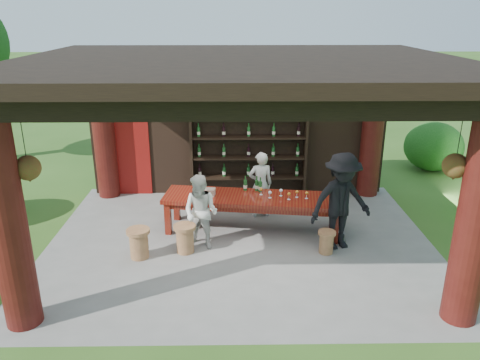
{
  "coord_description": "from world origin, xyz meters",
  "views": [
    {
      "loc": [
        -0.13,
        -8.11,
        4.24
      ],
      "look_at": [
        0.0,
        0.4,
        1.15
      ],
      "focal_mm": 35.0,
      "sensor_mm": 36.0,
      "label": 1
    }
  ],
  "objects_px": {
    "stool_near_right": "(326,241)",
    "wine_shelf": "(249,148)",
    "napkin_basket": "(208,192)",
    "guest_man": "(341,202)",
    "host": "(260,185)",
    "stool_far_left": "(139,243)",
    "tasting_table": "(252,202)",
    "stool_near_left": "(185,238)",
    "guest_woman": "(201,212)"
  },
  "relations": [
    {
      "from": "stool_near_left",
      "to": "guest_woman",
      "type": "xyz_separation_m",
      "value": [
        0.29,
        0.19,
        0.43
      ]
    },
    {
      "from": "host",
      "to": "stool_near_right",
      "type": "bearing_deg",
      "value": 113.99
    },
    {
      "from": "stool_near_right",
      "to": "napkin_basket",
      "type": "xyz_separation_m",
      "value": [
        -2.21,
        1.03,
        0.59
      ]
    },
    {
      "from": "wine_shelf",
      "to": "stool_near_right",
      "type": "distance_m",
      "value": 3.32
    },
    {
      "from": "stool_near_left",
      "to": "guest_man",
      "type": "distance_m",
      "value": 2.96
    },
    {
      "from": "host",
      "to": "tasting_table",
      "type": "bearing_deg",
      "value": 64.16
    },
    {
      "from": "guest_woman",
      "to": "guest_man",
      "type": "relative_size",
      "value": 0.77
    },
    {
      "from": "stool_far_left",
      "to": "stool_near_right",
      "type": "bearing_deg",
      "value": 2.0
    },
    {
      "from": "stool_near_right",
      "to": "guest_man",
      "type": "bearing_deg",
      "value": 40.11
    },
    {
      "from": "wine_shelf",
      "to": "napkin_basket",
      "type": "xyz_separation_m",
      "value": [
        -0.86,
        -1.84,
        -0.38
      ]
    },
    {
      "from": "guest_man",
      "to": "napkin_basket",
      "type": "distance_m",
      "value": 2.61
    },
    {
      "from": "stool_near_right",
      "to": "napkin_basket",
      "type": "distance_m",
      "value": 2.51
    },
    {
      "from": "stool_near_left",
      "to": "stool_near_right",
      "type": "bearing_deg",
      "value": -1.66
    },
    {
      "from": "tasting_table",
      "to": "host",
      "type": "bearing_deg",
      "value": 73.87
    },
    {
      "from": "stool_near_left",
      "to": "guest_man",
      "type": "xyz_separation_m",
      "value": [
        2.88,
        0.15,
        0.64
      ]
    },
    {
      "from": "stool_near_right",
      "to": "guest_woman",
      "type": "height_order",
      "value": "guest_woman"
    },
    {
      "from": "host",
      "to": "napkin_basket",
      "type": "xyz_separation_m",
      "value": [
        -1.08,
        -0.66,
        0.09
      ]
    },
    {
      "from": "wine_shelf",
      "to": "tasting_table",
      "type": "height_order",
      "value": "wine_shelf"
    },
    {
      "from": "stool_near_left",
      "to": "napkin_basket",
      "type": "relative_size",
      "value": 2.08
    },
    {
      "from": "stool_near_right",
      "to": "wine_shelf",
      "type": "bearing_deg",
      "value": 115.22
    },
    {
      "from": "stool_near_left",
      "to": "napkin_basket",
      "type": "distance_m",
      "value": 1.17
    },
    {
      "from": "host",
      "to": "napkin_basket",
      "type": "relative_size",
      "value": 5.58
    },
    {
      "from": "stool_far_left",
      "to": "napkin_basket",
      "type": "distance_m",
      "value": 1.75
    },
    {
      "from": "guest_man",
      "to": "stool_near_right",
      "type": "bearing_deg",
      "value": -156.08
    },
    {
      "from": "stool_near_left",
      "to": "host",
      "type": "xyz_separation_m",
      "value": [
        1.48,
        1.62,
        0.44
      ]
    },
    {
      "from": "wine_shelf",
      "to": "guest_man",
      "type": "distance_m",
      "value": 3.11
    },
    {
      "from": "tasting_table",
      "to": "guest_woman",
      "type": "relative_size",
      "value": 2.53
    },
    {
      "from": "tasting_table",
      "to": "stool_far_left",
      "type": "height_order",
      "value": "tasting_table"
    },
    {
      "from": "stool_far_left",
      "to": "guest_woman",
      "type": "bearing_deg",
      "value": 19.25
    },
    {
      "from": "napkin_basket",
      "to": "guest_man",
      "type": "bearing_deg",
      "value": -18.02
    },
    {
      "from": "wine_shelf",
      "to": "tasting_table",
      "type": "bearing_deg",
      "value": -89.8
    },
    {
      "from": "stool_far_left",
      "to": "guest_man",
      "type": "distance_m",
      "value": 3.76
    },
    {
      "from": "stool_near_left",
      "to": "stool_near_right",
      "type": "height_order",
      "value": "stool_near_left"
    },
    {
      "from": "host",
      "to": "napkin_basket",
      "type": "height_order",
      "value": "host"
    },
    {
      "from": "guest_man",
      "to": "wine_shelf",
      "type": "bearing_deg",
      "value": 105.29
    },
    {
      "from": "guest_woman",
      "to": "guest_man",
      "type": "xyz_separation_m",
      "value": [
        2.59,
        -0.04,
        0.22
      ]
    },
    {
      "from": "wine_shelf",
      "to": "tasting_table",
      "type": "xyz_separation_m",
      "value": [
        0.01,
        -1.91,
        -0.57
      ]
    },
    {
      "from": "wine_shelf",
      "to": "tasting_table",
      "type": "distance_m",
      "value": 1.99
    },
    {
      "from": "guest_woman",
      "to": "stool_near_left",
      "type": "bearing_deg",
      "value": -122.88
    },
    {
      "from": "wine_shelf",
      "to": "stool_near_right",
      "type": "bearing_deg",
      "value": -64.78
    },
    {
      "from": "stool_far_left",
      "to": "host",
      "type": "distance_m",
      "value": 2.96
    },
    {
      "from": "tasting_table",
      "to": "stool_near_left",
      "type": "bearing_deg",
      "value": -145.12
    },
    {
      "from": "guest_man",
      "to": "guest_woman",
      "type": "bearing_deg",
      "value": 162.89
    },
    {
      "from": "stool_far_left",
      "to": "wine_shelf",
      "type": "bearing_deg",
      "value": 55.21
    },
    {
      "from": "guest_woman",
      "to": "guest_man",
      "type": "height_order",
      "value": "guest_man"
    },
    {
      "from": "guest_man",
      "to": "host",
      "type": "bearing_deg",
      "value": 117.37
    },
    {
      "from": "wine_shelf",
      "to": "stool_far_left",
      "type": "xyz_separation_m",
      "value": [
        -2.08,
        -2.99,
        -0.91
      ]
    },
    {
      "from": "wine_shelf",
      "to": "napkin_basket",
      "type": "bearing_deg",
      "value": -115.19
    },
    {
      "from": "tasting_table",
      "to": "napkin_basket",
      "type": "relative_size",
      "value": 13.92
    },
    {
      "from": "wine_shelf",
      "to": "guest_woman",
      "type": "bearing_deg",
      "value": -110.43
    }
  ]
}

